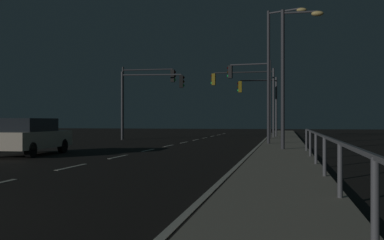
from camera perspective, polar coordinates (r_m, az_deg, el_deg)
name	(u,v)px	position (r m, az deg, el deg)	size (l,w,h in m)	color
ground_plane	(151,150)	(22.49, -5.28, -3.83)	(112.00, 112.00, 0.00)	black
sidewalk_right	(283,150)	(21.50, 11.60, -3.82)	(2.36, 77.00, 0.14)	#9E937F
lane_markings_center	(169,146)	(25.85, -2.99, -3.32)	(0.14, 50.00, 0.01)	silver
lane_edge_line	(259,145)	(26.53, 8.56, -3.24)	(0.14, 53.00, 0.01)	silver
car	(30,136)	(20.07, -20.17, -1.93)	(2.03, 4.48, 1.57)	beige
traffic_light_mid_right	(259,95)	(37.80, 8.58, 3.19)	(3.35, 0.34, 4.97)	#4C4C51
traffic_light_far_right	(150,91)	(33.88, -5.44, 3.73)	(4.84, 0.85, 5.20)	#4C4C51
traffic_light_near_left	(252,84)	(33.35, 7.72, 4.55)	(3.30, 0.58, 5.78)	#4C4C51
traffic_light_overhead_east	(145,88)	(34.86, -6.04, 4.13)	(4.36, 0.37, 5.70)	#2D3033
traffic_light_mid_left	(245,88)	(36.09, 6.88, 4.06)	(5.18, 0.52, 5.49)	#4C4C51
street_lamp_median	(290,64)	(21.31, 12.46, 7.02)	(1.94, 0.36, 6.52)	#38383D
street_lamp_far_end	(274,63)	(26.10, 10.55, 7.20)	(2.21, 1.11, 7.70)	#38383D
barrier_fence	(325,146)	(11.13, 16.68, -3.16)	(0.09, 18.34, 0.98)	#59595E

